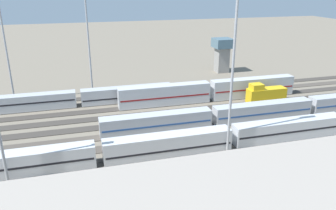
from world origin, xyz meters
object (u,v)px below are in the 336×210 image
light_mast_0 (88,29)px  train_on_track_1 (26,103)px  train_on_track_3 (265,94)px  train_on_track_5 (263,111)px  train_on_track_7 (169,144)px  light_mast_2 (3,29)px  train_on_track_2 (210,91)px  control_tower (222,52)px  light_mast_1 (234,50)px

light_mast_0 → train_on_track_1: bearing=26.5°
train_on_track_3 → light_mast_0: bearing=-23.2°
train_on_track_5 → train_on_track_7: (24.46, 10.00, -0.00)m
train_on_track_7 → light_mast_2: (30.61, -37.87, 16.28)m
train_on_track_5 → train_on_track_2: (6.41, -15.00, 0.60)m
train_on_track_3 → control_tower: (-2.07, -31.59, 4.55)m
train_on_track_5 → light_mast_1: size_ratio=2.43×
light_mast_0 → control_tower: bearing=-162.8°
light_mast_0 → light_mast_1: size_ratio=0.94×
light_mast_0 → light_mast_2: 19.77m
train_on_track_3 → train_on_track_5: (6.64, 10.00, -0.15)m
light_mast_0 → train_on_track_2: bearing=155.9°
train_on_track_1 → train_on_track_5: same height
train_on_track_1 → control_tower: size_ratio=6.29×
train_on_track_7 → control_tower: bearing=-122.7°
train_on_track_2 → light_mast_0: size_ratio=1.70×
train_on_track_5 → train_on_track_2: 16.32m
train_on_track_1 → light_mast_1: bearing=139.2°
train_on_track_5 → light_mast_2: (55.07, -27.87, 16.28)m
train_on_track_7 → control_tower: (-33.17, -51.59, 4.70)m
train_on_track_1 → train_on_track_3: train_on_track_3 is taller
train_on_track_7 → light_mast_1: light_mast_1 is taller
train_on_track_2 → light_mast_1: size_ratio=1.60×
light_mast_0 → light_mast_2: (19.76, 0.08, 0.64)m
light_mast_0 → light_mast_1: 45.32m
light_mast_2 → train_on_track_3: bearing=163.8°
train_on_track_3 → control_tower: bearing=-93.8°
train_on_track_2 → light_mast_0: light_mast_0 is taller
train_on_track_1 → train_on_track_5: (-51.25, 20.00, -0.01)m
train_on_track_5 → control_tower: (-8.71, -41.59, 4.70)m
train_on_track_1 → light_mast_0: bearing=-153.5°
train_on_track_1 → light_mast_0: 23.70m
train_on_track_1 → train_on_track_7: 40.22m
light_mast_0 → light_mast_1: (-21.25, 40.02, 0.88)m
train_on_track_1 → train_on_track_3: size_ratio=7.14×
train_on_track_1 → light_mast_2: size_ratio=2.47×
train_on_track_5 → train_on_track_7: same height
train_on_track_2 → light_mast_1: (7.65, 27.07, 15.93)m
train_on_track_3 → train_on_track_5: train_on_track_3 is taller
light_mast_0 → control_tower: (-44.03, -13.64, -10.94)m
train_on_track_1 → light_mast_1: light_mast_1 is taller
train_on_track_3 → train_on_track_1: bearing=-9.8°
train_on_track_2 → train_on_track_7: (18.05, 25.00, -0.60)m
train_on_track_1 → train_on_track_7: same height
train_on_track_1 → train_on_track_2: bearing=173.6°
train_on_track_1 → train_on_track_2: size_ratio=1.51×
train_on_track_7 → light_mast_2: size_ratio=4.14×
light_mast_1 → control_tower: 59.48m
train_on_track_5 → light_mast_2: bearing=-26.8°
train_on_track_5 → light_mast_0: size_ratio=2.57×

